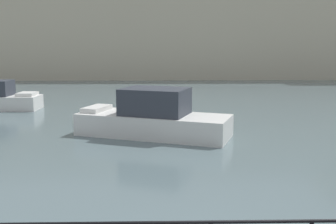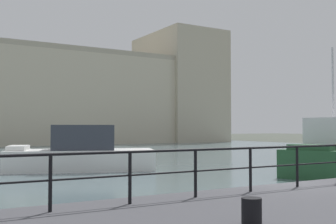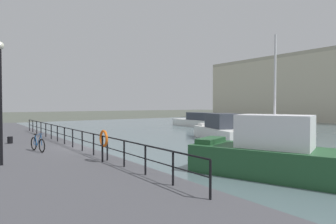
% 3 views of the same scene
% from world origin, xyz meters
% --- Properties ---
extents(water_basin, '(80.00, 60.00, 0.01)m').
position_xyz_m(water_basin, '(0.00, 30.20, 0.01)').
color(water_basin, slate).
rests_on(water_basin, ground_plane).
extents(harbor_building, '(68.69, 15.63, 18.03)m').
position_xyz_m(harbor_building, '(5.56, 52.08, 6.78)').
color(harbor_building, '#C1B79E').
rests_on(harbor_building, ground_plane).
extents(moored_blue_motorboat, '(8.07, 5.17, 2.41)m').
position_xyz_m(moored_blue_motorboat, '(-1.43, 13.08, 0.93)').
color(moored_blue_motorboat, white).
rests_on(moored_blue_motorboat, water_basin).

